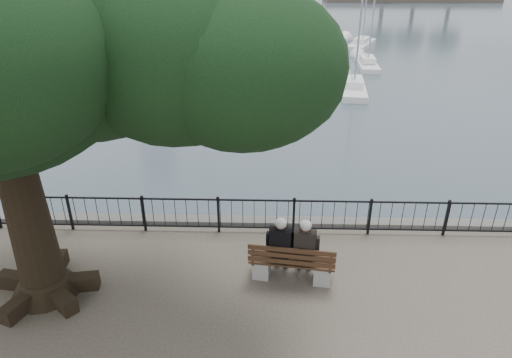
{
  "coord_description": "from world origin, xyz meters",
  "views": [
    {
      "loc": [
        0.3,
        -7.88,
        6.78
      ],
      "look_at": [
        0.0,
        2.5,
        1.6
      ],
      "focal_mm": 32.0,
      "sensor_mm": 36.0,
      "label": 1
    }
  ],
  "objects_px": {
    "bench": "(292,266)",
    "person_right": "(305,250)",
    "lion_monument": "(284,5)",
    "person_left": "(281,248)",
    "tree": "(30,39)"
  },
  "relations": [
    {
      "from": "bench",
      "to": "person_left",
      "type": "height_order",
      "value": "person_left"
    },
    {
      "from": "tree",
      "to": "lion_monument",
      "type": "distance_m",
      "value": 50.39
    },
    {
      "from": "tree",
      "to": "lion_monument",
      "type": "relative_size",
      "value": 1.17
    },
    {
      "from": "bench",
      "to": "person_left",
      "type": "relative_size",
      "value": 1.23
    },
    {
      "from": "lion_monument",
      "to": "person_left",
      "type": "bearing_deg",
      "value": -91.61
    },
    {
      "from": "person_right",
      "to": "lion_monument",
      "type": "distance_m",
      "value": 49.31
    },
    {
      "from": "bench",
      "to": "person_right",
      "type": "xyz_separation_m",
      "value": [
        0.28,
        0.07,
        0.39
      ]
    },
    {
      "from": "bench",
      "to": "tree",
      "type": "distance_m",
      "value": 6.93
    },
    {
      "from": "tree",
      "to": "lion_monument",
      "type": "height_order",
      "value": "tree"
    },
    {
      "from": "person_right",
      "to": "lion_monument",
      "type": "xyz_separation_m",
      "value": [
        0.84,
        49.3,
        0.41
      ]
    },
    {
      "from": "bench",
      "to": "lion_monument",
      "type": "xyz_separation_m",
      "value": [
        1.13,
        49.37,
        0.8
      ]
    },
    {
      "from": "lion_monument",
      "to": "tree",
      "type": "bearing_deg",
      "value": -96.64
    },
    {
      "from": "bench",
      "to": "person_right",
      "type": "distance_m",
      "value": 0.49
    },
    {
      "from": "person_left",
      "to": "lion_monument",
      "type": "xyz_separation_m",
      "value": [
        1.38,
        49.23,
        0.41
      ]
    },
    {
      "from": "person_left",
      "to": "tree",
      "type": "xyz_separation_m",
      "value": [
        -4.43,
        -0.64,
        4.7
      ]
    }
  ]
}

